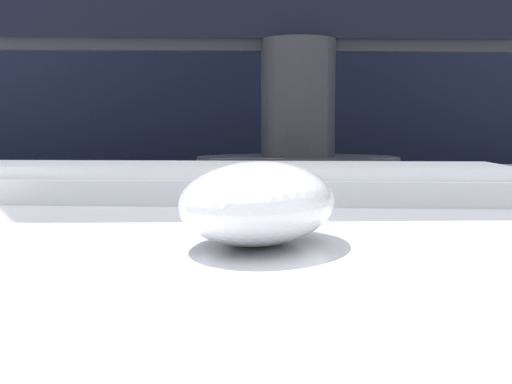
{
  "coord_description": "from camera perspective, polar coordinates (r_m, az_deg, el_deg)",
  "views": [
    {
      "loc": [
        0.03,
        -0.51,
        0.81
      ],
      "look_at": [
        0.05,
        -0.18,
        0.78
      ],
      "focal_mm": 50.0,
      "sensor_mm": 36.0,
      "label": 1
    }
  ],
  "objects": [
    {
      "name": "computer_mouse_near",
      "position": [
        0.3,
        0.24,
        -0.82
      ],
      "size": [
        0.09,
        0.11,
        0.03
      ],
      "rotation": [
        0.0,
        0.0,
        -0.27
      ],
      "color": "white",
      "rests_on": "desk"
    },
    {
      "name": "keyboard",
      "position": [
        0.5,
        -3.09,
        0.84
      ],
      "size": [
        0.43,
        0.17,
        0.02
      ],
      "rotation": [
        0.0,
        0.0,
        -0.12
      ],
      "color": "silver",
      "rests_on": "desk"
    },
    {
      "name": "partition_panel",
      "position": [
        1.14,
        -4.02,
        -0.33
      ],
      "size": [
        5.0,
        0.03,
        1.42
      ],
      "color": "black",
      "rests_on": "ground_plane"
    }
  ]
}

